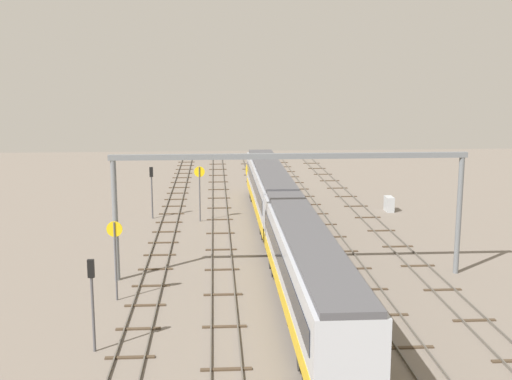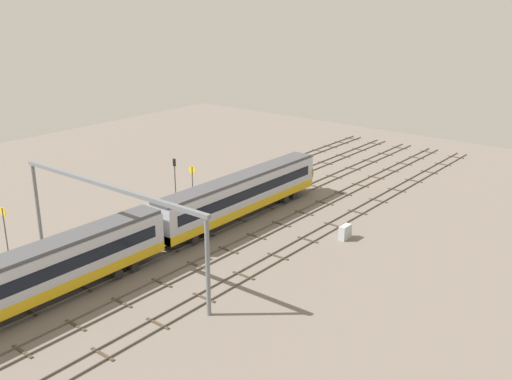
% 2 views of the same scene
% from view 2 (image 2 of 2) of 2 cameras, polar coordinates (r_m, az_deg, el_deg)
% --- Properties ---
extents(ground_plane, '(107.26, 107.26, 0.00)m').
position_cam_2_polar(ground_plane, '(62.91, -3.27, -3.54)').
color(ground_plane, slate).
extents(track_near_foreground, '(91.26, 2.40, 0.16)m').
position_cam_2_polar(track_near_foreground, '(57.61, 3.64, -5.61)').
color(track_near_foreground, '#59544C').
rests_on(track_near_foreground, ground).
extents(track_second_near, '(91.26, 2.40, 0.16)m').
position_cam_2_polar(track_second_near, '(60.13, 0.03, -4.51)').
color(track_second_near, '#59544C').
rests_on(track_second_near, ground).
extents(track_with_train, '(91.26, 2.40, 0.16)m').
position_cam_2_polar(track_with_train, '(62.88, -3.27, -3.48)').
color(track_with_train, '#59544C').
rests_on(track_with_train, ground).
extents(track_second_far, '(91.26, 2.40, 0.16)m').
position_cam_2_polar(track_second_far, '(65.85, -6.28, -2.53)').
color(track_second_far, '#59544C').
rests_on(track_second_far, ground).
extents(track_far_background, '(91.26, 2.40, 0.16)m').
position_cam_2_polar(track_far_background, '(69.00, -9.01, -1.67)').
color(track_far_background, '#59544C').
rests_on(track_far_background, ground).
extents(train, '(50.40, 3.24, 4.80)m').
position_cam_2_polar(train, '(56.23, -9.22, -3.58)').
color(train, '#B7BCC6').
rests_on(train, ground).
extents(overhead_gantry, '(0.40, 23.47, 8.34)m').
position_cam_2_polar(overhead_gantry, '(51.60, -14.12, -1.33)').
color(overhead_gantry, slate).
rests_on(overhead_gantry, ground).
extents(speed_sign_near_foreground, '(0.14, 0.96, 5.07)m').
position_cam_2_polar(speed_sign_near_foreground, '(67.41, -6.19, 0.91)').
color(speed_sign_near_foreground, '#4C4C51').
rests_on(speed_sign_near_foreground, ground).
extents(speed_sign_mid_trackside, '(0.14, 0.94, 4.87)m').
position_cam_2_polar(speed_sign_mid_trackside, '(59.61, -23.26, -3.06)').
color(speed_sign_mid_trackside, '#4C4C51').
rests_on(speed_sign_mid_trackside, ground).
extents(signal_light_trackside_departure, '(0.31, 0.32, 4.83)m').
position_cam_2_polar(signal_light_trackside_departure, '(71.53, -7.90, 1.72)').
color(signal_light_trackside_departure, '#4C4C51').
rests_on(signal_light_trackside_departure, ground).
extents(relay_cabinet, '(1.53, 0.70, 1.46)m').
position_cam_2_polar(relay_cabinet, '(60.09, 8.66, -4.06)').
color(relay_cabinet, '#B2B7BC').
rests_on(relay_cabinet, ground).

